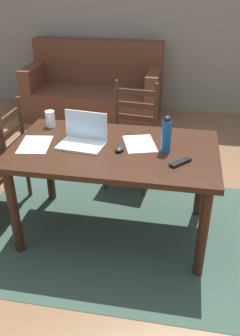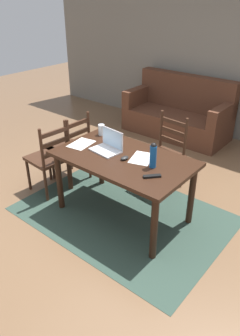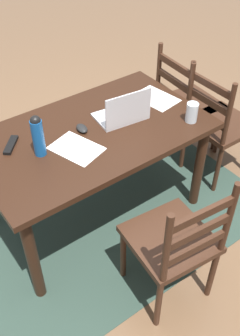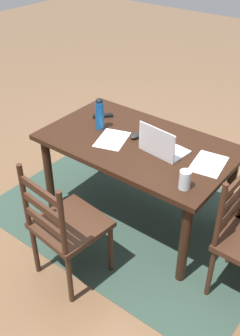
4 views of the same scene
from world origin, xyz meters
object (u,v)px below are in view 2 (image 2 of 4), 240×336
(dining_table, at_px, (123,165))
(chair_far_head, at_px, (164,154))
(chair_left_near, at_px, (50,158))
(tv_remote, at_px, (152,176))
(drinking_glass, at_px, (101,130))
(computer_mouse, at_px, (125,158))
(chair_left_far, at_px, (71,149))
(water_bottle, at_px, (153,155))
(laptop, at_px, (109,145))
(couch, at_px, (178,114))

(dining_table, relative_size, chair_far_head, 1.55)
(dining_table, bearing_deg, chair_left_near, -170.18)
(tv_remote, bearing_deg, chair_far_head, -22.77)
(drinking_glass, bearing_deg, dining_table, -26.76)
(drinking_glass, bearing_deg, computer_mouse, -27.91)
(dining_table, xyz_separation_m, chair_far_head, (0.00, 0.81, -0.18))
(computer_mouse, bearing_deg, chair_left_far, 173.92)
(water_bottle, xyz_separation_m, drinking_glass, (-0.94, 0.28, -0.07))
(computer_mouse, distance_m, tv_remote, 0.44)
(laptop, height_order, drinking_glass, laptop)
(chair_left_far, bearing_deg, laptop, -10.54)
(chair_left_near, bearing_deg, couch, 84.38)
(chair_left_far, relative_size, couch, 0.53)
(chair_left_far, distance_m, computer_mouse, 1.13)
(drinking_glass, xyz_separation_m, computer_mouse, (0.62, -0.33, -0.05))
(dining_table, bearing_deg, computer_mouse, -39.94)
(water_bottle, relative_size, computer_mouse, 2.61)
(dining_table, height_order, laptop, laptop)
(chair_left_near, bearing_deg, chair_left_far, 89.98)
(chair_far_head, xyz_separation_m, couch, (-0.77, 1.68, -0.11))
(dining_table, relative_size, drinking_glass, 11.34)
(computer_mouse, relative_size, tv_remote, 0.59)
(chair_far_head, bearing_deg, tv_remote, -64.09)
(drinking_glass, bearing_deg, chair_left_far, -165.60)
(chair_left_near, height_order, chair_far_head, same)
(drinking_glass, bearing_deg, chair_left_near, -134.03)
(chair_left_far, xyz_separation_m, laptop, (0.80, -0.15, 0.34))
(chair_left_near, xyz_separation_m, chair_left_far, (0.00, 0.35, 0.00))
(computer_mouse, bearing_deg, couch, 112.97)
(couch, bearing_deg, drinking_glass, -85.07)
(chair_left_near, xyz_separation_m, chair_far_head, (1.03, 0.98, 0.00))
(chair_left_far, bearing_deg, drinking_glass, 14.40)
(couch, height_order, laptop, couch)
(drinking_glass, bearing_deg, tv_remote, -23.07)
(dining_table, relative_size, chair_left_far, 1.55)
(dining_table, relative_size, water_bottle, 5.63)
(dining_table, bearing_deg, drinking_glass, 153.24)
(computer_mouse, xyz_separation_m, tv_remote, (0.42, -0.12, -0.01))
(dining_table, height_order, chair_far_head, chair_far_head)
(dining_table, relative_size, tv_remote, 8.65)
(water_bottle, bearing_deg, drinking_glass, 163.49)
(water_bottle, bearing_deg, chair_left_far, 173.35)
(dining_table, height_order, computer_mouse, computer_mouse)
(chair_far_head, height_order, water_bottle, water_bottle)
(chair_far_head, bearing_deg, chair_left_near, -136.29)
(laptop, distance_m, computer_mouse, 0.29)
(dining_table, xyz_separation_m, water_bottle, (0.36, 0.01, 0.23))
(water_bottle, relative_size, tv_remote, 1.54)
(computer_mouse, bearing_deg, drinking_glass, 157.26)
(laptop, bearing_deg, water_bottle, -1.33)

